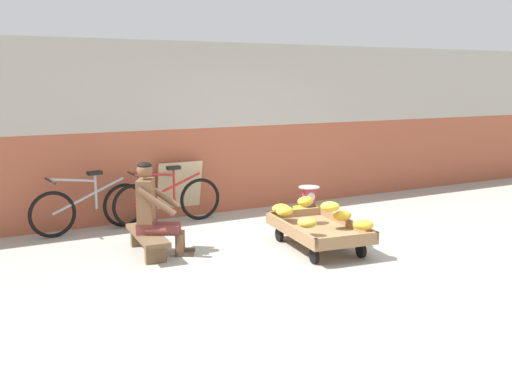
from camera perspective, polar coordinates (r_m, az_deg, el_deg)
name	(u,v)px	position (r m, az deg, el deg)	size (l,w,h in m)	color
ground_plane	(331,261)	(6.91, 7.40, -6.77)	(80.00, 80.00, 0.00)	#A39E93
back_wall	(221,128)	(9.27, -3.49, 6.29)	(16.00, 0.30, 2.66)	#A35138
banana_cart	(318,231)	(7.30, 6.20, -3.81)	(1.00, 1.53, 0.36)	#8E6B47
banana_pile	(315,213)	(7.27, 5.91, -2.05)	(0.86, 1.46, 0.27)	gold
low_bench	(147,238)	(7.18, -10.71, -4.52)	(0.38, 1.12, 0.27)	brown
vendor_seated	(153,209)	(7.08, -10.11, -1.66)	(0.74, 0.64, 1.14)	brown
plastic_crate	(309,217)	(8.39, 5.22, -2.44)	(0.36, 0.28, 0.30)	gold
weighing_scale	(309,196)	(8.32, 5.26, -0.41)	(0.30, 0.30, 0.29)	#28282D
bicycle_near_left	(89,207)	(8.35, -16.17, -1.48)	(1.65, 0.48, 0.86)	black
bicycle_far_left	(168,200)	(8.59, -8.73, -0.82)	(1.66, 0.48, 0.86)	black
sign_board	(179,190)	(8.90, -7.60, 0.21)	(0.70, 0.22, 0.88)	#C6B289
shopping_bag	(317,226)	(7.97, 6.06, -3.41)	(0.18, 0.12, 0.24)	#D13D4C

